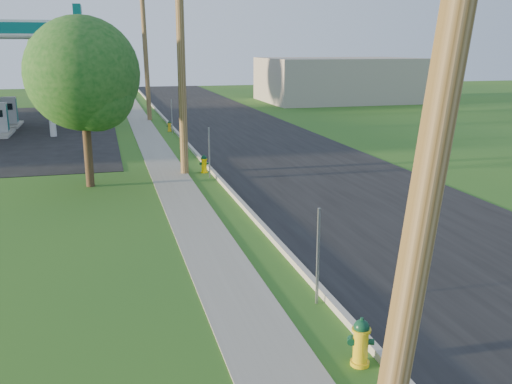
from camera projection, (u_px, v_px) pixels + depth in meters
road at (377, 210)px, 17.99m from camera, size 8.00×120.00×0.02m
curb at (255, 218)px, 16.97m from camera, size 0.15×120.00×0.15m
sidewalk at (197, 224)px, 16.55m from camera, size 1.50×120.00×0.03m
utility_pole_near at (446, 72)px, 5.23m from camera, size 1.40×0.32×9.48m
utility_pole_mid at (181, 49)px, 22.04m from camera, size 1.40×0.32×9.80m
utility_pole_far at (145, 50)px, 38.92m from camera, size 1.40×0.32×9.50m
sign_post_near at (318, 257)px, 11.26m from camera, size 0.05×0.04×2.00m
sign_post_mid at (209, 153)px, 22.30m from camera, size 0.05×0.04×2.00m
sign_post_far at (172, 117)px, 33.71m from camera, size 0.05×0.04×2.00m
fuel_pump_ne at (0, 123)px, 33.02m from camera, size 1.20×3.20×1.90m
fuel_pump_se at (10, 115)px, 36.77m from camera, size 1.20×3.20×1.90m
price_pylon at (79, 37)px, 26.09m from camera, size 0.34×2.04×6.85m
distant_building at (339, 80)px, 53.64m from camera, size 14.00×10.00×4.00m
tree_verge at (86, 78)px, 20.13m from camera, size 4.04×4.04×6.12m
tree_lot at (58, 55)px, 45.31m from camera, size 4.51×4.51×6.84m
hydrant_near at (361, 342)px, 9.18m from camera, size 0.43×0.39×0.84m
hydrant_mid at (204, 164)px, 23.32m from camera, size 0.39×0.35×0.76m
hydrant_far at (169, 126)px, 34.70m from camera, size 0.34×0.31×0.66m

